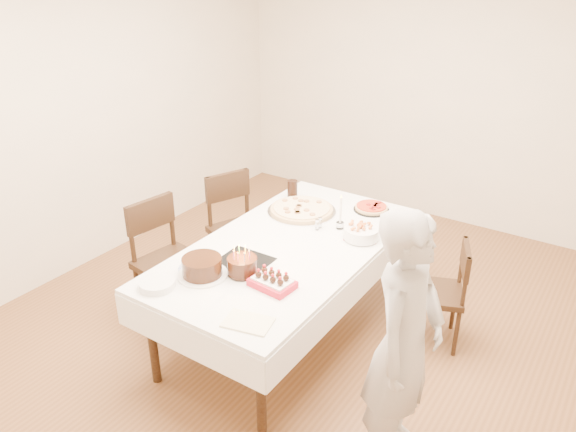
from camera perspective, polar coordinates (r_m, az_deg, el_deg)
The scene contains 22 objects.
floor at distance 4.41m, azimuth 1.97°, elevation -11.33°, with size 5.00×5.00×0.00m, color brown.
wall_back at distance 5.96m, azimuth 15.28°, elevation 12.11°, with size 4.50×0.04×2.70m, color beige.
wall_left at distance 5.24m, azimuth -19.51°, elevation 9.77°, with size 0.04×5.00×2.70m, color beige.
dining_table at distance 4.17m, azimuth 0.00°, elevation -7.51°, with size 1.14×2.14×0.75m, color white.
chair_right_savory at distance 4.21m, azimuth 14.76°, elevation -7.57°, with size 0.41×0.41×0.81m, color #321F10, non-canonical shape.
chair_left_savory at distance 4.76m, azimuth -4.82°, elevation -1.63°, with size 0.49×0.49×0.96m, color #321F10, non-canonical shape.
chair_left_dessert at distance 4.35m, azimuth -11.77°, elevation -4.83°, with size 0.50×0.50×0.97m, color #321F10, non-canonical shape.
person at distance 3.07m, azimuth 11.74°, elevation -12.71°, with size 0.57×0.37×1.55m, color beige.
pizza_white at distance 4.46m, azimuth 1.39°, elevation 0.68°, with size 0.55×0.55×0.04m, color beige.
pizza_pepperoni at distance 4.53m, azimuth 8.46°, elevation 0.84°, with size 0.28×0.28×0.04m, color red.
red_placemat at distance 4.15m, azimuth 7.48°, elevation -1.92°, with size 0.24×0.24×0.01m, color #B21E1E.
pasta_bowl at distance 4.07m, azimuth 7.45°, elevation -1.71°, with size 0.25×0.25×0.08m, color white.
taper_candle at distance 4.16m, azimuth 5.36°, elevation 0.45°, with size 0.06×0.06×0.28m, color white.
shaker_pair at distance 4.17m, azimuth 2.98°, elevation -0.88°, with size 0.07×0.07×0.08m, color white, non-canonical shape.
cola_glass at distance 4.69m, azimuth 0.45°, elevation 2.72°, with size 0.08×0.08×0.16m, color black.
layer_cake at distance 3.63m, azimuth -8.72°, elevation -5.13°, with size 0.32×0.32×0.13m, color black.
cake_board at distance 3.77m, azimuth -4.64°, elevation -4.76°, with size 0.34×0.34×0.01m, color black.
birthday_cake at distance 3.59m, azimuth -4.69°, elevation -4.57°, with size 0.19×0.19×0.17m, color #35170E.
strawberry_box at distance 3.49m, azimuth -1.61°, elevation -6.72°, with size 0.27×0.18×0.07m, color #AE1324, non-canonical shape.
box_lid at distance 3.21m, azimuth -4.08°, elevation -10.80°, with size 0.27×0.18×0.02m, color beige.
plate_stack at distance 3.58m, azimuth -13.14°, elevation -6.74°, with size 0.22×0.22×0.05m, color white.
china_plate at distance 3.74m, azimuth -9.37°, elevation -5.23°, with size 0.23×0.23×0.01m, color white.
Camera 1 is at (1.83, -3.02, 2.65)m, focal length 35.00 mm.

